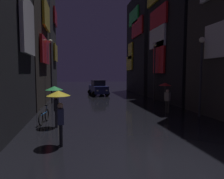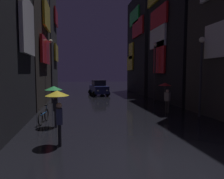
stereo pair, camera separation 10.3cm
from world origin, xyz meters
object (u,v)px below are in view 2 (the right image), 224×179
Objects in this scene: pedestrian_midstreet_left_red at (166,89)px; streetlamp_left_far at (51,64)px; pedestrian_foreground_left_green at (54,95)px; streetlamp_right_far at (155,65)px; bicycle_parked_at_storefront at (44,116)px; streetlamp_right_near at (201,67)px; pedestrian_near_crossing_yellow at (58,102)px; car_distant at (99,88)px.

streetlamp_left_far is at bearing 144.07° from pedestrian_midstreet_left_red.
pedestrian_midstreet_left_red is 0.36× the size of streetlamp_left_far.
pedestrian_foreground_left_green is 12.35m from streetlamp_right_far.
streetlamp_left_far is (-8.39, 6.08, 1.96)m from pedestrian_midstreet_left_red.
streetlamp_left_far is at bearing 179.30° from streetlamp_right_far.
bicycle_parked_at_storefront is 0.36× the size of streetlamp_right_near.
streetlamp_right_far is 7.53m from streetlamp_right_near.
pedestrian_midstreet_left_red is at bearing 37.02° from pedestrian_near_crossing_yellow.
streetlamp_right_far is (1.61, 5.96, 1.91)m from pedestrian_midstreet_left_red.
streetlamp_right_far is at bearing 43.18° from pedestrian_foreground_left_green.
streetlamp_right_near is (0.00, -7.52, -0.39)m from streetlamp_right_far.
pedestrian_foreground_left_green is (-7.29, -2.39, 0.00)m from pedestrian_midstreet_left_red.
pedestrian_midstreet_left_red is 8.23m from bicycle_parked_at_storefront.
streetlamp_left_far is (-5.02, -5.98, 2.70)m from car_distant.
streetlamp_right_near is at bearing -44.07° from pedestrian_midstreet_left_red.
car_distant is at bearing 105.64° from pedestrian_midstreet_left_red.
car_distant is (3.91, 14.45, -0.74)m from pedestrian_foreground_left_green.
streetlamp_right_near is (4.98, -13.62, 2.27)m from car_distant.
streetlamp_right_far reaches higher than bicycle_parked_at_storefront.
streetlamp_right_far is 1.14× the size of streetlamp_right_near.
pedestrian_midstreet_left_red is 1.00× the size of pedestrian_near_crossing_yellow.
streetlamp_right_far is at bearing 74.93° from pedestrian_midstreet_left_red.
pedestrian_near_crossing_yellow is at bearing -156.83° from streetlamp_right_near.
car_distant is 8.31m from streetlamp_right_far.
bicycle_parked_at_storefront is 0.31× the size of streetlamp_right_far.
car_distant is 8.26m from streetlamp_left_far.
streetlamp_right_far is at bearing 37.86° from bicycle_parked_at_storefront.
pedestrian_foreground_left_green is at bearing -174.65° from streetlamp_right_near.
pedestrian_midstreet_left_red reaches higher than bicycle_parked_at_storefront.
pedestrian_near_crossing_yellow is 14.13m from streetlamp_right_far.
pedestrian_near_crossing_yellow is (-6.87, -5.18, 0.00)m from pedestrian_midstreet_left_red.
pedestrian_near_crossing_yellow is 2.83m from pedestrian_foreground_left_green.
streetlamp_left_far is (-10.00, 7.64, 0.43)m from streetlamp_right_near.
streetlamp_left_far reaches higher than car_distant.
pedestrian_midstreet_left_red is 12.55m from car_distant.
streetlamp_right_far is at bearing -0.70° from streetlamp_left_far.
bicycle_parked_at_storefront is 0.31× the size of streetlamp_left_far.
streetlamp_right_far reaches higher than pedestrian_midstreet_left_red.
pedestrian_foreground_left_green is 0.36× the size of streetlamp_left_far.
pedestrian_midstreet_left_red is 2.71m from streetlamp_right_near.
pedestrian_foreground_left_green is 9.07m from streetlamp_right_near.
streetlamp_right_far is 0.99× the size of streetlamp_left_far.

